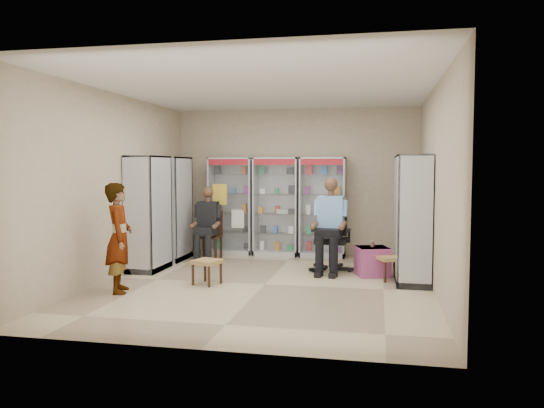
% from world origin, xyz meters
% --- Properties ---
extents(floor, '(6.00, 6.00, 0.00)m').
position_xyz_m(floor, '(0.00, 0.00, 0.00)').
color(floor, '#C7B68A').
rests_on(floor, ground).
extents(room_shell, '(5.02, 6.02, 3.01)m').
position_xyz_m(room_shell, '(0.00, 0.00, 1.97)').
color(room_shell, '#C0A88F').
rests_on(room_shell, ground).
extents(cabinet_back_left, '(0.90, 0.50, 2.00)m').
position_xyz_m(cabinet_back_left, '(-1.30, 2.73, 1.00)').
color(cabinet_back_left, '#AAACB1').
rests_on(cabinet_back_left, floor).
extents(cabinet_back_mid, '(0.90, 0.50, 2.00)m').
position_xyz_m(cabinet_back_mid, '(-0.35, 2.73, 1.00)').
color(cabinet_back_mid, '#A7AAAE').
rests_on(cabinet_back_mid, floor).
extents(cabinet_back_right, '(0.90, 0.50, 2.00)m').
position_xyz_m(cabinet_back_right, '(0.60, 2.73, 1.00)').
color(cabinet_back_right, '#9DA0A4').
rests_on(cabinet_back_right, floor).
extents(cabinet_right_far, '(0.90, 0.50, 2.00)m').
position_xyz_m(cabinet_right_far, '(2.23, 1.60, 1.00)').
color(cabinet_right_far, '#A9ACB1').
rests_on(cabinet_right_far, floor).
extents(cabinet_right_near, '(0.90, 0.50, 2.00)m').
position_xyz_m(cabinet_right_near, '(2.23, 0.50, 1.00)').
color(cabinet_right_near, '#B1B3B8').
rests_on(cabinet_right_near, floor).
extents(cabinet_left_far, '(0.90, 0.50, 2.00)m').
position_xyz_m(cabinet_left_far, '(-2.23, 1.80, 1.00)').
color(cabinet_left_far, '#A0A2A7').
rests_on(cabinet_left_far, floor).
extents(cabinet_left_near, '(0.90, 0.50, 2.00)m').
position_xyz_m(cabinet_left_near, '(-2.23, 0.70, 1.00)').
color(cabinet_left_near, '#B8BBC0').
rests_on(cabinet_left_near, floor).
extents(wooden_chair, '(0.42, 0.42, 0.94)m').
position_xyz_m(wooden_chair, '(-1.55, 2.00, 0.47)').
color(wooden_chair, black).
rests_on(wooden_chair, floor).
extents(seated_customer, '(0.44, 0.60, 1.34)m').
position_xyz_m(seated_customer, '(-1.55, 1.95, 0.67)').
color(seated_customer, black).
rests_on(seated_customer, floor).
extents(office_chair, '(0.70, 0.70, 1.19)m').
position_xyz_m(office_chair, '(0.90, 1.25, 0.60)').
color(office_chair, black).
rests_on(office_chair, floor).
extents(seated_shopkeeper, '(0.55, 0.73, 1.52)m').
position_xyz_m(seated_shopkeeper, '(0.90, 1.20, 0.76)').
color(seated_shopkeeper, '#76B1EA').
rests_on(seated_shopkeeper, floor).
extents(pink_trunk, '(0.62, 0.61, 0.48)m').
position_xyz_m(pink_trunk, '(1.61, 0.98, 0.24)').
color(pink_trunk, '#A8438D').
rests_on(pink_trunk, floor).
extents(tea_glass, '(0.07, 0.07, 0.09)m').
position_xyz_m(tea_glass, '(1.61, 1.02, 0.53)').
color(tea_glass, '#5B2807').
rests_on(tea_glass, pink_trunk).
extents(woven_stool_a, '(0.50, 0.50, 0.38)m').
position_xyz_m(woven_stool_a, '(1.90, 0.70, 0.19)').
color(woven_stool_a, '#A26E44').
rests_on(woven_stool_a, floor).
extents(woven_stool_b, '(0.48, 0.48, 0.38)m').
position_xyz_m(woven_stool_b, '(-0.88, -0.18, 0.19)').
color(woven_stool_b, '#9C6B42').
rests_on(woven_stool_b, floor).
extents(standing_man, '(0.57, 0.68, 1.58)m').
position_xyz_m(standing_man, '(-1.95, -0.92, 0.79)').
color(standing_man, '#9A9A9D').
rests_on(standing_man, floor).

